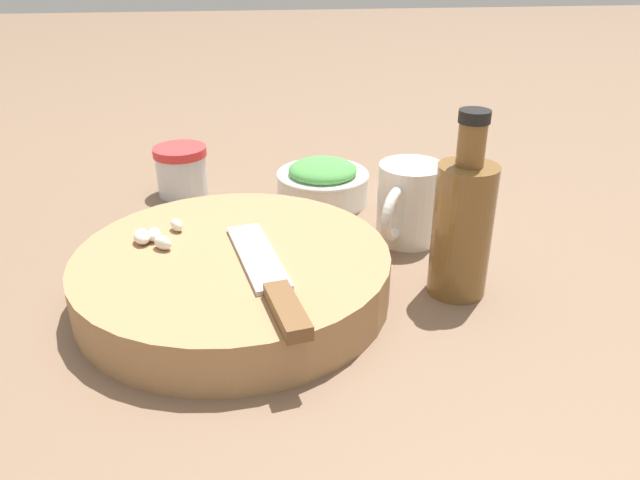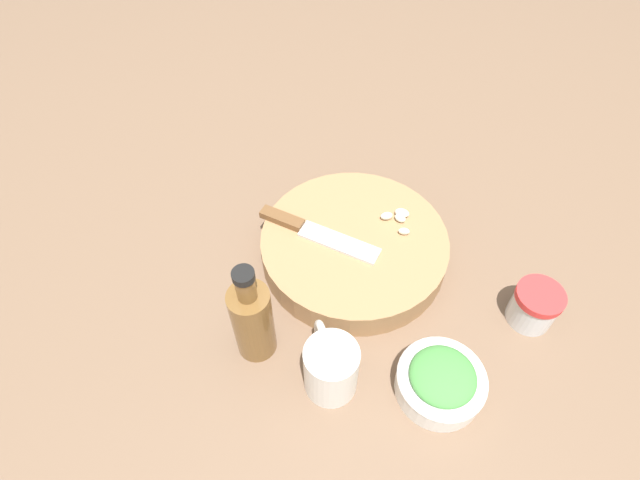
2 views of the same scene
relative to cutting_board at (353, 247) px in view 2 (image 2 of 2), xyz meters
The scene contains 8 objects.
ground_plane 0.12m from the cutting_board, 90.37° to the left, with size 5.00×5.00×0.00m, color brown.
cutting_board is the anchor object (origin of this frame).
chef_knife 0.08m from the cutting_board, 29.14° to the left, with size 0.22×0.07×0.01m.
garlic_cloves 0.09m from the cutting_board, 114.99° to the right, with size 0.06×0.05×0.01m.
herb_bowl 0.26m from the cutting_board, 153.95° to the left, with size 0.13×0.13×0.06m.
spice_jar 0.30m from the cutting_board, 165.75° to the right, with size 0.07×0.07×0.07m.
coffee_mug 0.23m from the cutting_board, 117.86° to the left, with size 0.10×0.09×0.09m.
oil_bottle 0.23m from the cutting_board, 86.64° to the left, with size 0.06×0.06×0.19m.
Camera 2 is at (-0.28, 0.33, 0.69)m, focal length 28.00 mm.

